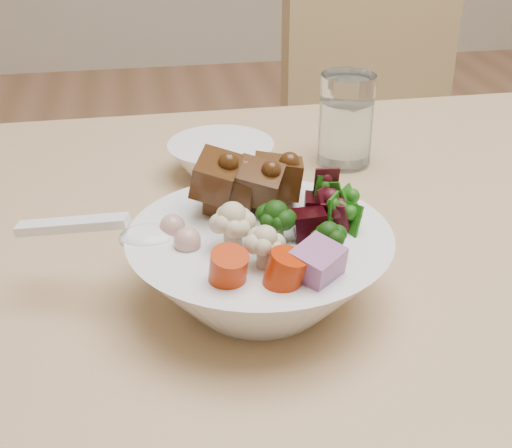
% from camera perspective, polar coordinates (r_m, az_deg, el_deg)
% --- Properties ---
extents(dining_table, '(1.47, 0.83, 0.69)m').
position_cam_1_polar(dining_table, '(0.88, 18.05, -3.63)').
color(dining_table, tan).
rests_on(dining_table, ground).
extents(chair_far, '(0.53, 0.53, 0.92)m').
position_cam_1_polar(chair_far, '(1.52, 11.51, 6.90)').
color(chair_far, tan).
rests_on(chair_far, ground).
extents(food_bowl, '(0.24, 0.24, 0.13)m').
position_cam_1_polar(food_bowl, '(0.65, 0.43, -2.99)').
color(food_bowl, white).
rests_on(food_bowl, dining_table).
extents(soup_spoon, '(0.15, 0.07, 0.03)m').
position_cam_1_polar(soup_spoon, '(0.64, -10.11, -0.79)').
color(soup_spoon, white).
rests_on(soup_spoon, food_bowl).
extents(water_glass, '(0.07, 0.07, 0.12)m').
position_cam_1_polar(water_glass, '(0.93, 7.19, 7.96)').
color(water_glass, white).
rests_on(water_glass, dining_table).
extents(side_bowl, '(0.13, 0.13, 0.04)m').
position_cam_1_polar(side_bowl, '(0.90, -2.81, 5.14)').
color(side_bowl, white).
rests_on(side_bowl, dining_table).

